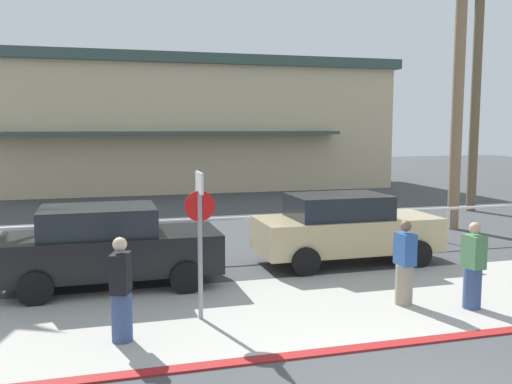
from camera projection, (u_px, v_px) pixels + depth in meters
The scene contains 13 objects.
ground_plane at pixel (237, 244), 15.85m from camera, with size 80.00×80.00×0.00m, color #424447.
sidewalk_strip at pixel (312, 307), 10.31m from camera, with size 44.00×4.00×0.02m, color #ADAAA0.
curb_paint at pixel (361, 348), 8.39m from camera, with size 44.00×0.24×0.03m, color maroon.
building_backdrop at pixel (162, 124), 31.02m from camera, with size 24.23×10.14×6.82m.
rail_fence at pixel (251, 224), 14.32m from camera, with size 25.70×0.08×1.04m.
stop_sign_bike_lane at pixel (200, 224), 9.47m from camera, with size 0.52×0.56×2.56m.
palm_tree_2 at pixel (461, 35), 17.50m from camera, with size 3.31×2.81×8.51m.
palm_tree_3 at pixel (478, 33), 21.33m from camera, with size 3.75×3.22×9.04m.
car_black_1 at pixel (109, 246), 11.53m from camera, with size 4.40×2.02×1.69m.
car_tan_2 at pixel (345, 228), 13.58m from camera, with size 4.40×2.02×1.69m.
pedestrian_1 at pixel (405, 267), 10.35m from camera, with size 0.33×0.41×1.61m.
pedestrian_2 at pixel (473, 270), 10.13m from camera, with size 0.33×0.41×1.61m.
pedestrian_3 at pixel (121, 294), 8.56m from camera, with size 0.40×0.46×1.65m.
Camera 1 is at (-3.70, -5.14, 3.32)m, focal length 39.27 mm.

